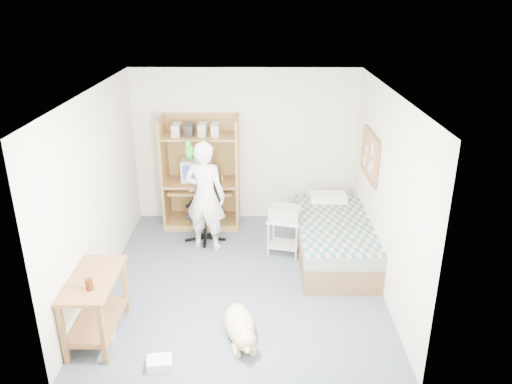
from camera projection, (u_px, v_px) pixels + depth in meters
floor at (242, 279)px, 6.69m from camera, size 4.00×4.00×0.00m
wall_back at (245, 146)px, 8.07m from camera, size 3.60×0.02×2.50m
wall_right at (385, 193)px, 6.20m from camera, size 0.02×4.00×2.50m
wall_left at (97, 192)px, 6.23m from camera, size 0.02×4.00×2.50m
ceiling at (240, 92)px, 5.75m from camera, size 3.60×4.00×0.02m
computer_hutch at (202, 176)px, 7.99m from camera, size 1.20×0.63×1.80m
bed at (334, 239)px, 7.14m from camera, size 1.02×2.02×0.66m
side_desk at (95, 298)px, 5.40m from camera, size 0.50×1.00×0.75m
corkboard at (370, 155)px, 6.96m from camera, size 0.04×0.94×0.66m
office_chair at (206, 217)px, 7.66m from camera, size 0.56×0.57×1.00m
person at (205, 196)px, 7.21m from camera, size 0.69×0.54×1.65m
parrot at (189, 150)px, 6.97m from camera, size 0.12×0.21×0.33m
dog at (240, 326)px, 5.47m from camera, size 0.45×0.99×0.37m
printer_cart at (285, 230)px, 7.21m from camera, size 0.54×0.48×0.56m
printer at (285, 213)px, 7.11m from camera, size 0.49×0.42×0.18m
crt_monitor at (193, 169)px, 7.96m from camera, size 0.41×0.43×0.35m
keyboard at (204, 189)px, 7.90m from camera, size 0.45×0.17×0.03m
pencil_cup at (221, 178)px, 7.91m from camera, size 0.08×0.08×0.12m
drink_glass at (89, 284)px, 5.07m from camera, size 0.08×0.08×0.12m
floor_box_a at (160, 363)px, 5.10m from camera, size 0.27×0.23×0.10m
floor_box_b at (106, 337)px, 5.50m from camera, size 0.21×0.24×0.08m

